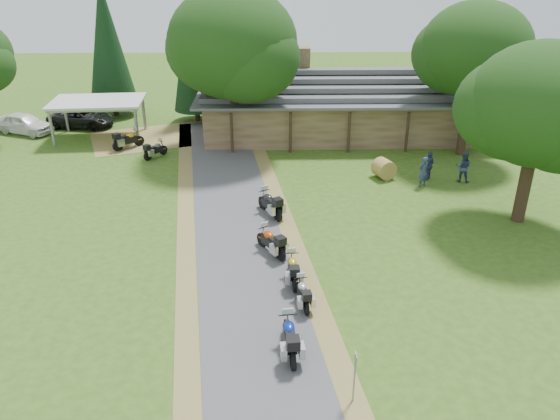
{
  "coord_description": "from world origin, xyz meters",
  "views": [
    {
      "loc": [
        0.62,
        -16.24,
        12.74
      ],
      "look_at": [
        1.05,
        6.96,
        1.6
      ],
      "focal_mm": 35.0,
      "sensor_mm": 36.0,
      "label": 1
    }
  ],
  "objects_px": {
    "carport": "(100,119)",
    "motorcycle_row_d": "(271,240)",
    "car_dark_suv": "(81,114)",
    "motorcycle_carport_b": "(155,149)",
    "motorcycle_carport_a": "(128,139)",
    "motorcycle_row_a": "(290,336)",
    "motorcycle_row_b": "(303,292)",
    "hay_bale": "(384,169)",
    "motorcycle_row_e": "(270,202)",
    "lodge": "(342,101)",
    "car_white_sedan": "(24,121)",
    "motorcycle_row_c": "(293,268)"
  },
  "relations": [
    {
      "from": "motorcycle_row_a",
      "to": "motorcycle_row_b",
      "type": "relative_size",
      "value": 1.23
    },
    {
      "from": "car_dark_suv",
      "to": "motorcycle_row_e",
      "type": "bearing_deg",
      "value": -128.93
    },
    {
      "from": "motorcycle_row_a",
      "to": "car_dark_suv",
      "type": "bearing_deg",
      "value": 24.48
    },
    {
      "from": "motorcycle_row_e",
      "to": "motorcycle_row_d",
      "type": "bearing_deg",
      "value": 152.01
    },
    {
      "from": "car_white_sedan",
      "to": "motorcycle_row_e",
      "type": "xyz_separation_m",
      "value": [
        18.62,
        -14.54,
        -0.25
      ]
    },
    {
      "from": "hay_bale",
      "to": "motorcycle_row_e",
      "type": "bearing_deg",
      "value": -144.07
    },
    {
      "from": "motorcycle_row_a",
      "to": "motorcycle_row_e",
      "type": "bearing_deg",
      "value": -1.86
    },
    {
      "from": "car_white_sedan",
      "to": "motorcycle_row_e",
      "type": "distance_m",
      "value": 23.63
    },
    {
      "from": "car_dark_suv",
      "to": "motorcycle_carport_b",
      "type": "bearing_deg",
      "value": -126.57
    },
    {
      "from": "motorcycle_carport_b",
      "to": "motorcycle_row_b",
      "type": "bearing_deg",
      "value": -115.45
    },
    {
      "from": "motorcycle_row_d",
      "to": "motorcycle_carport_a",
      "type": "height_order",
      "value": "motorcycle_carport_a"
    },
    {
      "from": "motorcycle_row_a",
      "to": "motorcycle_row_c",
      "type": "xyz_separation_m",
      "value": [
        0.29,
        4.52,
        -0.06
      ]
    },
    {
      "from": "car_white_sedan",
      "to": "hay_bale",
      "type": "bearing_deg",
      "value": -86.51
    },
    {
      "from": "lodge",
      "to": "car_dark_suv",
      "type": "xyz_separation_m",
      "value": [
        -20.24,
        1.82,
        -1.39
      ]
    },
    {
      "from": "carport",
      "to": "motorcycle_row_d",
      "type": "distance_m",
      "value": 21.45
    },
    {
      "from": "motorcycle_row_a",
      "to": "motorcycle_carport_a",
      "type": "bearing_deg",
      "value": 20.64
    },
    {
      "from": "lodge",
      "to": "hay_bale",
      "type": "bearing_deg",
      "value": -80.34
    },
    {
      "from": "car_white_sedan",
      "to": "motorcycle_row_b",
      "type": "relative_size",
      "value": 3.46
    },
    {
      "from": "carport",
      "to": "motorcycle_row_d",
      "type": "bearing_deg",
      "value": -58.1
    },
    {
      "from": "motorcycle_row_c",
      "to": "hay_bale",
      "type": "height_order",
      "value": "motorcycle_row_c"
    },
    {
      "from": "car_dark_suv",
      "to": "motorcycle_row_a",
      "type": "height_order",
      "value": "car_dark_suv"
    },
    {
      "from": "motorcycle_row_d",
      "to": "car_dark_suv",
      "type": "bearing_deg",
      "value": 3.71
    },
    {
      "from": "motorcycle_carport_a",
      "to": "motorcycle_row_a",
      "type": "bearing_deg",
      "value": -106.22
    },
    {
      "from": "carport",
      "to": "motorcycle_row_c",
      "type": "xyz_separation_m",
      "value": [
        13.45,
        -19.75,
        -0.77
      ]
    },
    {
      "from": "motorcycle_row_d",
      "to": "car_white_sedan",
      "type": "bearing_deg",
      "value": 12.41
    },
    {
      "from": "motorcycle_row_d",
      "to": "motorcycle_row_e",
      "type": "relative_size",
      "value": 0.95
    },
    {
      "from": "car_white_sedan",
      "to": "motorcycle_carport_a",
      "type": "relative_size",
      "value": 2.75
    },
    {
      "from": "carport",
      "to": "motorcycle_carport_a",
      "type": "xyz_separation_m",
      "value": [
        2.57,
        -2.5,
        -0.69
      ]
    },
    {
      "from": "motorcycle_row_a",
      "to": "hay_bale",
      "type": "bearing_deg",
      "value": -26.89
    },
    {
      "from": "carport",
      "to": "motorcycle_carport_b",
      "type": "bearing_deg",
      "value": -46.12
    },
    {
      "from": "hay_bale",
      "to": "lodge",
      "type": "bearing_deg",
      "value": 99.66
    },
    {
      "from": "lodge",
      "to": "motorcycle_row_e",
      "type": "height_order",
      "value": "lodge"
    },
    {
      "from": "lodge",
      "to": "carport",
      "type": "height_order",
      "value": "lodge"
    },
    {
      "from": "car_white_sedan",
      "to": "motorcycle_row_b",
      "type": "bearing_deg",
      "value": -114.9
    },
    {
      "from": "motorcycle_row_c",
      "to": "motorcycle_row_e",
      "type": "distance_m",
      "value": 6.49
    },
    {
      "from": "car_white_sedan",
      "to": "motorcycle_row_a",
      "type": "distance_m",
      "value": 31.96
    },
    {
      "from": "motorcycle_row_b",
      "to": "hay_bale",
      "type": "height_order",
      "value": "hay_bale"
    },
    {
      "from": "motorcycle_row_b",
      "to": "motorcycle_carport_b",
      "type": "relative_size",
      "value": 0.94
    },
    {
      "from": "carport",
      "to": "motorcycle_row_e",
      "type": "xyz_separation_m",
      "value": [
        12.5,
        -13.33,
        -0.69
      ]
    },
    {
      "from": "car_white_sedan",
      "to": "lodge",
      "type": "bearing_deg",
      "value": -66.84
    },
    {
      "from": "motorcycle_carport_b",
      "to": "hay_bale",
      "type": "xyz_separation_m",
      "value": [
        14.68,
        -3.91,
        -0.01
      ]
    },
    {
      "from": "motorcycle_row_b",
      "to": "hay_bale",
      "type": "bearing_deg",
      "value": -32.07
    },
    {
      "from": "car_dark_suv",
      "to": "hay_bale",
      "type": "xyz_separation_m",
      "value": [
        21.8,
        -11.03,
        -0.46
      ]
    },
    {
      "from": "lodge",
      "to": "motorcycle_row_c",
      "type": "xyz_separation_m",
      "value": [
        -4.47,
        -20.69,
        -1.8
      ]
    },
    {
      "from": "lodge",
      "to": "carport",
      "type": "xyz_separation_m",
      "value": [
        -17.92,
        -0.93,
        -1.04
      ]
    },
    {
      "from": "motorcycle_carport_a",
      "to": "hay_bale",
      "type": "height_order",
      "value": "motorcycle_carport_a"
    },
    {
      "from": "lodge",
      "to": "motorcycle_row_b",
      "type": "relative_size",
      "value": 12.71
    },
    {
      "from": "car_white_sedan",
      "to": "motorcycle_row_d",
      "type": "bearing_deg",
      "value": -111.1
    },
    {
      "from": "carport",
      "to": "motorcycle_row_a",
      "type": "height_order",
      "value": "carport"
    },
    {
      "from": "lodge",
      "to": "motorcycle_row_e",
      "type": "bearing_deg",
      "value": -110.8
    }
  ]
}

